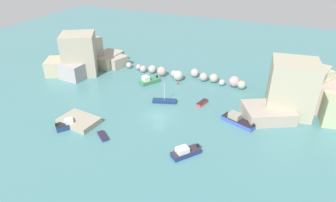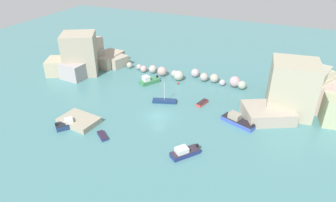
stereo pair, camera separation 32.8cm
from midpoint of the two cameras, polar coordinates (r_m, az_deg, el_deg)
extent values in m
plane|color=teal|center=(57.36, -1.69, -2.94)|extent=(160.00, 160.00, 0.00)
cube|color=#ABA28F|center=(82.16, -10.59, 7.86)|extent=(9.74, 7.11, 2.75)
cube|color=#AEAA9E|center=(84.00, -14.04, 8.51)|extent=(9.54, 9.83, 4.27)
cube|color=#BEAC99|center=(81.30, -14.98, 8.80)|extent=(5.79, 7.69, 7.19)
cube|color=#A69D9D|center=(75.64, -17.41, 5.57)|extent=(5.92, 5.17, 3.86)
cube|color=#B19D92|center=(82.51, -15.38, 8.91)|extent=(7.04, 9.06, 6.82)
cube|color=#ABA089|center=(77.22, -16.31, 8.68)|extent=(10.35, 10.21, 10.02)
cube|color=#B8AB8D|center=(79.31, -19.48, 6.29)|extent=(8.68, 8.20, 3.80)
cube|color=#B3A28C|center=(82.00, -11.20, 7.86)|extent=(5.60, 8.42, 3.04)
cube|color=#AD9F8D|center=(59.24, 18.68, -2.17)|extent=(10.95, 10.13, 2.36)
cube|color=#B4B494|center=(66.88, 24.70, 2.84)|extent=(9.92, 9.94, 7.62)
cube|color=#BDA395|center=(66.55, 28.38, 0.98)|extent=(9.27, 9.81, 5.89)
cube|color=#AAAA95|center=(66.41, 24.36, 2.87)|extent=(9.76, 8.66, 7.88)
cube|color=#ACA58A|center=(61.10, 22.70, 2.34)|extent=(9.20, 8.89, 10.42)
cube|color=#AE9D8F|center=(68.73, 28.79, 0.55)|extent=(9.52, 10.25, 3.41)
cube|color=#B5B18D|center=(68.08, 25.23, 2.50)|extent=(10.06, 8.96, 6.19)
sphere|color=#A7A692|center=(79.08, -7.24, 6.81)|extent=(1.55, 1.55, 1.55)
sphere|color=#A79C98|center=(77.79, -5.40, 6.50)|extent=(1.47, 1.47, 1.47)
sphere|color=#B99B99|center=(76.18, -4.55, 6.15)|extent=(1.72, 1.72, 1.72)
sphere|color=#B0A59F|center=(75.46, -2.79, 6.10)|extent=(2.04, 2.04, 2.04)
sphere|color=#B49993|center=(73.70, -1.01, 5.69)|extent=(2.34, 2.34, 2.34)
sphere|color=#A8A6A3|center=(73.23, 1.39, 5.24)|extent=(1.68, 1.68, 1.68)
sphere|color=#A7AB9D|center=(71.34, 2.16, 4.88)|extent=(2.41, 2.41, 2.41)
sphere|color=#B1A4A5|center=(73.45, 5.33, 5.36)|extent=(2.08, 2.08, 2.08)
sphere|color=#9F9B94|center=(71.55, 7.03, 4.59)|extent=(2.05, 2.05, 2.05)
sphere|color=#A29F91|center=(71.13, 8.97, 4.33)|extent=(2.13, 2.13, 2.13)
sphere|color=#A3A2AB|center=(69.99, 10.46, 3.47)|extent=(1.47, 1.47, 1.47)
sphere|color=#B3959A|center=(69.81, 12.75, 3.64)|extent=(2.52, 2.52, 2.52)
sphere|color=#9CA792|center=(69.22, 14.09, 2.98)|extent=(1.94, 1.94, 1.94)
cube|color=#A39983|center=(57.42, -16.47, -3.62)|extent=(7.46, 5.55, 1.04)
sphere|color=red|center=(69.82, 2.07, 3.43)|extent=(0.45, 0.45, 0.45)
cube|color=navy|center=(52.89, -12.23, -6.52)|extent=(3.07, 2.74, 0.36)
cube|color=#2A1D34|center=(52.77, -12.25, -6.33)|extent=(3.01, 2.68, 0.06)
cube|color=#3B54B7|center=(56.44, 13.41, -3.93)|extent=(6.72, 4.26, 0.78)
cube|color=black|center=(56.21, 13.46, -3.58)|extent=(6.59, 4.17, 0.06)
cube|color=#9E937F|center=(56.30, 12.80, -2.82)|extent=(2.56, 2.24, 1.09)
cube|color=black|center=(54.91, 16.15, -4.55)|extent=(0.50, 0.54, 0.50)
cube|color=#3A7F4F|center=(70.29, -3.40, 3.79)|extent=(4.17, 4.98, 0.90)
cube|color=silver|center=(69.46, -4.07, 4.34)|extent=(2.06, 1.99, 1.09)
cube|color=black|center=(71.02, -1.93, 4.72)|extent=(0.56, 0.54, 0.50)
cube|color=navy|center=(56.90, -18.49, -4.38)|extent=(4.11, 4.35, 0.88)
cube|color=black|center=(56.66, -18.57, -3.98)|extent=(4.03, 4.26, 0.06)
cube|color=silver|center=(56.49, -18.26, -3.59)|extent=(1.92, 1.91, 0.79)
cube|color=black|center=(56.45, -20.45, -4.21)|extent=(0.57, 0.56, 0.50)
cube|color=#D0413B|center=(61.66, 6.70, -0.39)|extent=(1.80, 3.23, 0.55)
cube|color=#321E22|center=(61.51, 6.72, -0.14)|extent=(1.77, 3.17, 0.06)
cube|color=navy|center=(61.96, -0.52, 0.00)|extent=(5.16, 2.90, 0.59)
cylinder|color=silver|center=(60.88, -0.53, 1.89)|extent=(0.10, 0.10, 4.00)
cube|color=navy|center=(47.79, 3.51, -9.88)|extent=(4.33, 4.83, 0.75)
cube|color=#302633|center=(47.53, 3.53, -9.49)|extent=(4.24, 4.73, 0.06)
cube|color=silver|center=(47.00, 2.84, -9.35)|extent=(2.32, 2.40, 0.87)
cube|color=black|center=(48.39, 5.82, -8.48)|extent=(0.57, 0.56, 0.50)
camera|label=1|loc=(0.16, -89.84, 0.09)|focal=31.92mm
camera|label=2|loc=(0.16, 90.16, -0.09)|focal=31.92mm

